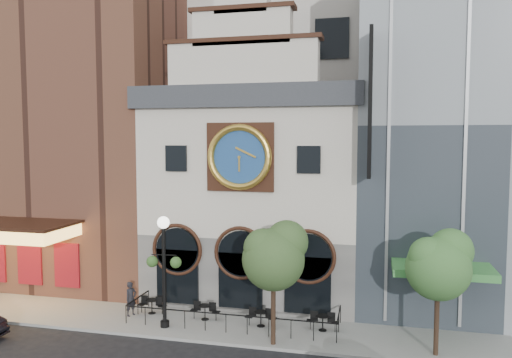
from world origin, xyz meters
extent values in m
plane|color=black|center=(0.00, 0.00, 0.00)|extent=(120.00, 120.00, 0.00)
cube|color=gray|center=(0.00, 2.50, 0.07)|extent=(44.00, 5.00, 0.15)
cube|color=#605E5B|center=(0.00, 8.00, 2.15)|extent=(12.00, 8.00, 4.00)
cube|color=silver|center=(0.00, 8.00, 7.65)|extent=(12.00, 8.00, 7.00)
cube|color=#2D3035|center=(0.00, 8.00, 11.75)|extent=(12.60, 8.60, 1.20)
cube|color=black|center=(0.00, 3.92, 8.55)|extent=(3.60, 0.25, 3.60)
cylinder|color=navy|center=(0.00, 3.78, 8.55)|extent=(3.10, 0.12, 3.10)
torus|color=gold|center=(0.00, 3.70, 8.55)|extent=(3.46, 0.36, 3.46)
cube|color=#552F24|center=(-13.00, 10.00, 12.65)|extent=(14.00, 12.00, 25.00)
cube|color=#FFBF59|center=(-13.00, 2.30, 4.35)|extent=(7.00, 3.40, 0.70)
cube|color=black|center=(-13.00, 2.30, 4.80)|extent=(7.40, 3.80, 0.15)
cube|color=maroon|center=(-13.00, 3.95, 2.15)|extent=(5.60, 0.15, 2.60)
cube|color=gray|center=(13.00, 10.00, 10.15)|extent=(14.00, 12.00, 20.00)
cube|color=#418F42|center=(10.00, 2.80, 3.45)|extent=(4.50, 2.40, 0.35)
cube|color=black|center=(6.60, 3.00, 11.15)|extent=(0.18, 1.60, 7.00)
cube|color=beige|center=(0.00, 20.00, 20.00)|extent=(20.00, 16.00, 40.00)
cylinder|color=black|center=(-4.64, 2.81, 0.89)|extent=(0.68, 0.68, 0.03)
cylinder|color=black|center=(-4.64, 2.81, 0.52)|extent=(0.06, 0.06, 0.72)
cylinder|color=black|center=(-1.56, 2.60, 0.89)|extent=(0.68, 0.68, 0.03)
cylinder|color=black|center=(-1.56, 2.60, 0.52)|extent=(0.06, 0.06, 0.72)
cylinder|color=black|center=(1.46, 2.37, 0.89)|extent=(0.68, 0.68, 0.03)
cylinder|color=black|center=(1.46, 2.37, 0.52)|extent=(0.06, 0.06, 0.72)
cylinder|color=black|center=(4.53, 2.53, 0.89)|extent=(0.68, 0.68, 0.03)
cylinder|color=black|center=(4.53, 2.53, 0.52)|extent=(0.06, 0.06, 0.72)
imported|color=black|center=(-5.58, 2.28, 1.06)|extent=(0.67, 0.78, 1.81)
cylinder|color=black|center=(-3.18, 1.20, 2.68)|extent=(0.18, 0.18, 5.06)
cylinder|color=black|center=(-3.18, 1.20, 0.30)|extent=(0.44, 0.44, 0.30)
sphere|color=white|center=(-3.18, 1.20, 5.41)|extent=(0.61, 0.61, 0.61)
sphere|color=#375923|center=(-3.78, 1.15, 3.44)|extent=(0.57, 0.57, 0.57)
sphere|color=#375923|center=(-2.58, 1.25, 3.44)|extent=(0.57, 0.57, 0.57)
cylinder|color=#382619|center=(2.49, 0.40, 1.68)|extent=(0.22, 0.22, 3.06)
sphere|color=#314F1F|center=(2.49, 0.40, 4.08)|extent=(2.84, 2.84, 2.84)
sphere|color=#314F1F|center=(3.04, 0.73, 4.85)|extent=(1.97, 1.97, 1.97)
sphere|color=#314F1F|center=(2.06, 0.18, 4.63)|extent=(1.75, 1.75, 1.75)
cylinder|color=#382619|center=(9.58, 0.93, 1.63)|extent=(0.21, 0.21, 2.96)
sphere|color=#346829|center=(9.58, 0.93, 3.96)|extent=(2.75, 2.75, 2.75)
sphere|color=#346829|center=(10.11, 1.25, 4.70)|extent=(1.91, 1.91, 1.91)
sphere|color=#346829|center=(9.16, 0.72, 4.49)|extent=(1.69, 1.69, 1.69)
camera|label=1|loc=(6.87, -21.26, 9.47)|focal=35.00mm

